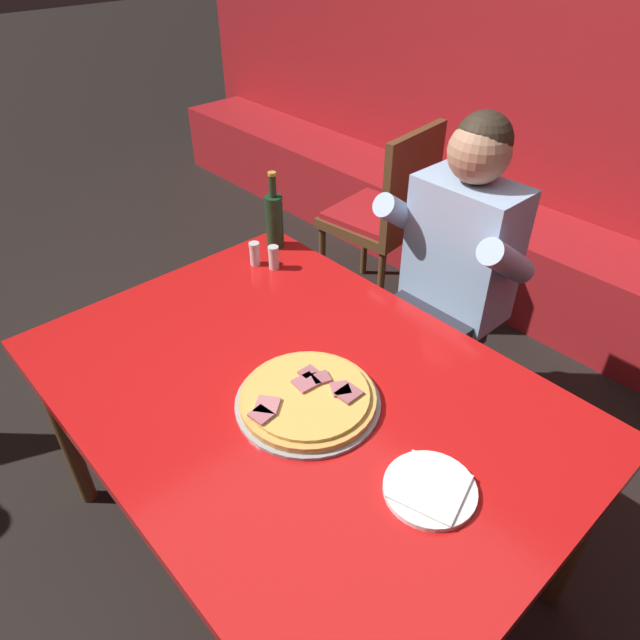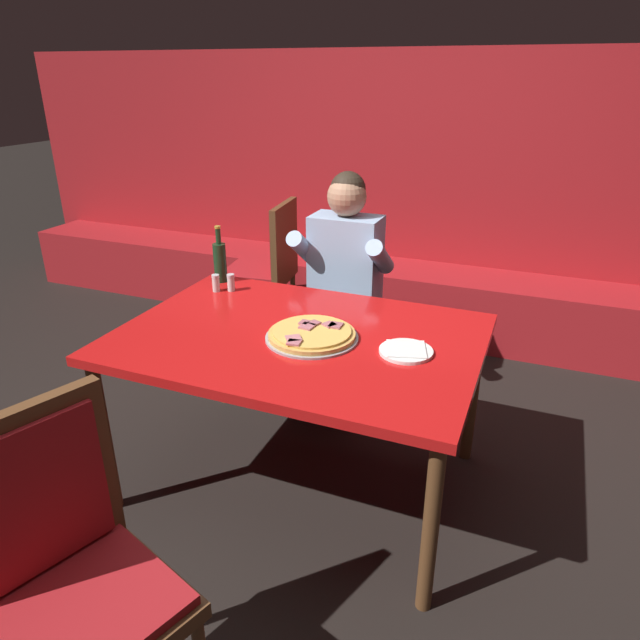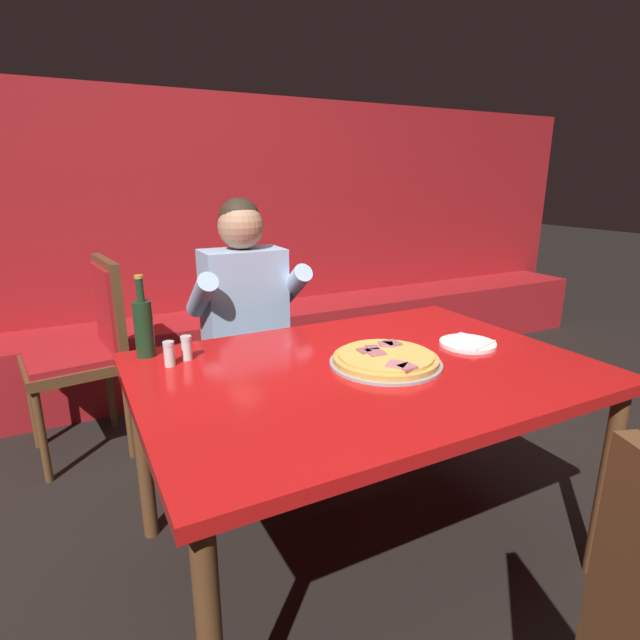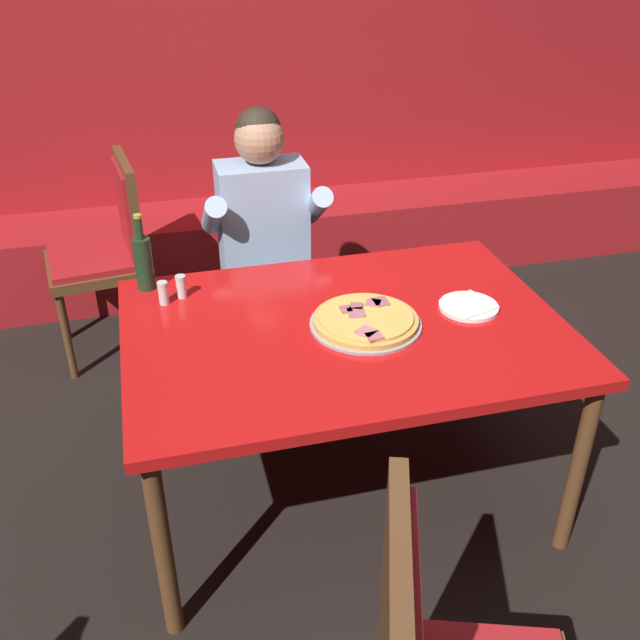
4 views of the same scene
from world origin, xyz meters
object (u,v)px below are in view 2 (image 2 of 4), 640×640
Objects in this scene: main_dining_table at (299,348)px; diner_seated_blue_shirt at (340,280)px; shaker_black_pepper at (216,284)px; dining_chair_far_right at (268,263)px; dining_chair_side_aisle at (66,568)px; plate_white_paper at (406,350)px; beer_bottle at (220,261)px; shaker_red_pepper_flakes at (231,283)px; pizza at (312,335)px.

diner_seated_blue_shirt reaches higher than main_dining_table.
dining_chair_far_right is at bearing 102.54° from shaker_black_pepper.
diner_seated_blue_shirt is 2.01m from dining_chair_side_aisle.
shaker_black_pepper reaches higher than plate_white_paper.
main_dining_table is 0.67m from shaker_black_pepper.
main_dining_table is 0.80m from beer_bottle.
shaker_black_pepper is (-1.04, 0.30, 0.03)m from plate_white_paper.
shaker_black_pepper is at bearing -77.46° from dining_chair_far_right.
diner_seated_blue_shirt is (0.40, 0.47, -0.08)m from shaker_red_pepper_flakes.
plate_white_paper is (0.39, 0.02, -0.01)m from pizza.
shaker_red_pepper_flakes is 1.60m from dining_chair_side_aisle.
main_dining_table is 3.90× the size of pizza.
plate_white_paper is at bearing 64.07° from dining_chair_side_aisle.
diner_seated_blue_shirt is (-0.18, 0.83, -0.06)m from pizza.
main_dining_table is 1.51× the size of dining_chair_far_right.
dining_chair_far_right is 0.97× the size of dining_chair_side_aisle.
diner_seated_blue_shirt is 1.30× the size of dining_chair_far_right.
main_dining_table is at bearing -81.90° from diner_seated_blue_shirt.
shaker_black_pepper is 1.58m from dining_chair_side_aisle.
diner_seated_blue_shirt is (0.52, 0.37, -0.16)m from beer_bottle.
diner_seated_blue_shirt is at bearing 102.43° from pizza.
dining_chair_side_aisle is (-0.58, -1.20, -0.18)m from plate_white_paper.
dining_chair_side_aisle is at bearing -115.93° from plate_white_paper.
dining_chair_far_right reaches higher than shaker_red_pepper_flakes.
pizza reaches higher than main_dining_table.
pizza is 0.85m from beer_bottle.
diner_seated_blue_shirt is at bearing 35.25° from beer_bottle.
beer_bottle is (-0.64, 0.44, 0.18)m from main_dining_table.
beer_bottle is 0.16m from shaker_black_pepper.
shaker_red_pepper_flakes is 0.09× the size of dining_chair_far_right.
dining_chair_side_aisle reaches higher than pizza.
diner_seated_blue_shirt is at bearing 98.10° from main_dining_table.
dining_chair_far_right is at bearing 106.72° from shaker_red_pepper_flakes.
dining_chair_side_aisle is at bearing -74.74° from dining_chair_far_right.
plate_white_paper is 1.34m from dining_chair_side_aisle.
shaker_red_pepper_flakes reaches higher than main_dining_table.
dining_chair_side_aisle is (0.46, -1.50, -0.21)m from shaker_black_pepper.
dining_chair_side_aisle is at bearing -72.61° from beer_bottle.
main_dining_table is at bearing -57.94° from dining_chair_far_right.
shaker_black_pepper is 0.09× the size of dining_chair_side_aisle.
pizza is at bearing -56.22° from dining_chair_far_right.
diner_seated_blue_shirt is at bearing 89.70° from dining_chair_side_aisle.
dining_chair_side_aisle is at bearing -75.65° from shaker_red_pepper_flakes.
shaker_red_pepper_flakes is (-0.97, 0.33, 0.03)m from plate_white_paper.
shaker_red_pepper_flakes is (-0.59, 0.36, 0.02)m from pizza.
beer_bottle is at bearing -144.75° from diner_seated_blue_shirt.
dining_chair_side_aisle is at bearing -73.02° from shaker_black_pepper.
dining_chair_side_aisle is (-0.19, -1.17, -0.19)m from pizza.
beer_bottle is at bearing 145.33° from main_dining_table.
dining_chair_side_aisle is at bearing -90.30° from diner_seated_blue_shirt.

